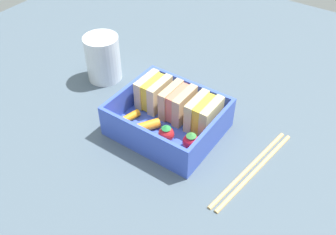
{
  "coord_description": "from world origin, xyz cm",
  "views": [
    {
      "loc": [
        26.09,
        -37.57,
        43.69
      ],
      "look_at": [
        0.0,
        0.0,
        2.7
      ],
      "focal_mm": 40.0,
      "sensor_mm": 36.0,
      "label": 1
    }
  ],
  "objects_px": {
    "carrot_stick_left": "(146,126)",
    "strawberry_left": "(191,142)",
    "sandwich_left": "(153,92)",
    "strawberry_far_left": "(166,134)",
    "sandwich_center": "(204,114)",
    "carrot_stick_far_left": "(130,117)",
    "sandwich_center_left": "(178,103)",
    "chopstick_pair": "(253,168)",
    "drinking_glass": "(103,58)"
  },
  "relations": [
    {
      "from": "sandwich_center",
      "to": "carrot_stick_left",
      "type": "distance_m",
      "value": 0.1
    },
    {
      "from": "sandwich_center",
      "to": "carrot_stick_far_left",
      "type": "distance_m",
      "value": 0.12
    },
    {
      "from": "carrot_stick_left",
      "to": "drinking_glass",
      "type": "distance_m",
      "value": 0.19
    },
    {
      "from": "carrot_stick_left",
      "to": "strawberry_far_left",
      "type": "height_order",
      "value": "strawberry_far_left"
    },
    {
      "from": "sandwich_left",
      "to": "drinking_glass",
      "type": "xyz_separation_m",
      "value": [
        -0.14,
        0.02,
        0.01
      ]
    },
    {
      "from": "strawberry_far_left",
      "to": "carrot_stick_left",
      "type": "bearing_deg",
      "value": 178.7
    },
    {
      "from": "sandwich_center",
      "to": "carrot_stick_left",
      "type": "height_order",
      "value": "sandwich_center"
    },
    {
      "from": "sandwich_center_left",
      "to": "carrot_stick_left",
      "type": "bearing_deg",
      "value": -109.9
    },
    {
      "from": "carrot_stick_left",
      "to": "sandwich_center_left",
      "type": "bearing_deg",
      "value": 70.1
    },
    {
      "from": "sandwich_left",
      "to": "strawberry_far_left",
      "type": "xyz_separation_m",
      "value": [
        0.07,
        -0.06,
        -0.01
      ]
    },
    {
      "from": "carrot_stick_far_left",
      "to": "strawberry_far_left",
      "type": "xyz_separation_m",
      "value": [
        0.08,
        -0.0,
        0.01
      ]
    },
    {
      "from": "sandwich_left",
      "to": "drinking_glass",
      "type": "distance_m",
      "value": 0.14
    },
    {
      "from": "carrot_stick_far_left",
      "to": "drinking_glass",
      "type": "distance_m",
      "value": 0.15
    },
    {
      "from": "chopstick_pair",
      "to": "drinking_glass",
      "type": "bearing_deg",
      "value": 171.45
    },
    {
      "from": "sandwich_left",
      "to": "chopstick_pair",
      "type": "bearing_deg",
      "value": -7.56
    },
    {
      "from": "strawberry_left",
      "to": "drinking_glass",
      "type": "relative_size",
      "value": 0.36
    },
    {
      "from": "sandwich_center",
      "to": "chopstick_pair",
      "type": "xyz_separation_m",
      "value": [
        0.11,
        -0.03,
        -0.04
      ]
    },
    {
      "from": "carrot_stick_far_left",
      "to": "carrot_stick_left",
      "type": "bearing_deg",
      "value": -5.29
    },
    {
      "from": "strawberry_far_left",
      "to": "drinking_glass",
      "type": "relative_size",
      "value": 0.35
    },
    {
      "from": "strawberry_far_left",
      "to": "chopstick_pair",
      "type": "xyz_separation_m",
      "value": [
        0.14,
        0.03,
        -0.02
      ]
    },
    {
      "from": "carrot_stick_far_left",
      "to": "strawberry_left",
      "type": "relative_size",
      "value": 1.13
    },
    {
      "from": "carrot_stick_left",
      "to": "chopstick_pair",
      "type": "xyz_separation_m",
      "value": [
        0.18,
        0.03,
        -0.02
      ]
    },
    {
      "from": "sandwich_left",
      "to": "chopstick_pair",
      "type": "distance_m",
      "value": 0.21
    },
    {
      "from": "sandwich_left",
      "to": "sandwich_center",
      "type": "bearing_deg",
      "value": 0.0
    },
    {
      "from": "drinking_glass",
      "to": "carrot_stick_left",
      "type": "bearing_deg",
      "value": -26.71
    },
    {
      "from": "carrot_stick_far_left",
      "to": "drinking_glass",
      "type": "xyz_separation_m",
      "value": [
        -0.13,
        0.08,
        0.03
      ]
    },
    {
      "from": "carrot_stick_left",
      "to": "drinking_glass",
      "type": "xyz_separation_m",
      "value": [
        -0.17,
        0.08,
        0.02
      ]
    },
    {
      "from": "drinking_glass",
      "to": "strawberry_left",
      "type": "bearing_deg",
      "value": -17.36
    },
    {
      "from": "strawberry_far_left",
      "to": "strawberry_left",
      "type": "distance_m",
      "value": 0.04
    },
    {
      "from": "sandwich_left",
      "to": "sandwich_center_left",
      "type": "xyz_separation_m",
      "value": [
        0.05,
        0.0,
        0.0
      ]
    },
    {
      "from": "sandwich_center",
      "to": "chopstick_pair",
      "type": "height_order",
      "value": "sandwich_center"
    },
    {
      "from": "carrot_stick_far_left",
      "to": "carrot_stick_left",
      "type": "xyz_separation_m",
      "value": [
        0.04,
        -0.0,
        0.0
      ]
    },
    {
      "from": "sandwich_center",
      "to": "drinking_glass",
      "type": "relative_size",
      "value": 0.64
    },
    {
      "from": "sandwich_left",
      "to": "chopstick_pair",
      "type": "height_order",
      "value": "sandwich_left"
    },
    {
      "from": "chopstick_pair",
      "to": "drinking_glass",
      "type": "distance_m",
      "value": 0.35
    },
    {
      "from": "carrot_stick_left",
      "to": "strawberry_left",
      "type": "xyz_separation_m",
      "value": [
        0.08,
        0.01,
        0.01
      ]
    },
    {
      "from": "sandwich_center",
      "to": "strawberry_left",
      "type": "bearing_deg",
      "value": -79.55
    },
    {
      "from": "carrot_stick_far_left",
      "to": "carrot_stick_left",
      "type": "relative_size",
      "value": 0.81
    },
    {
      "from": "sandwich_center_left",
      "to": "drinking_glass",
      "type": "height_order",
      "value": "drinking_glass"
    },
    {
      "from": "sandwich_left",
      "to": "drinking_glass",
      "type": "height_order",
      "value": "drinking_glass"
    },
    {
      "from": "sandwich_center_left",
      "to": "carrot_stick_far_left",
      "type": "relative_size",
      "value": 1.55
    },
    {
      "from": "strawberry_far_left",
      "to": "sandwich_center_left",
      "type": "bearing_deg",
      "value": 107.27
    },
    {
      "from": "sandwich_left",
      "to": "strawberry_left",
      "type": "xyz_separation_m",
      "value": [
        0.11,
        -0.05,
        -0.01
      ]
    },
    {
      "from": "sandwich_left",
      "to": "chopstick_pair",
      "type": "xyz_separation_m",
      "value": [
        0.21,
        -0.03,
        -0.04
      ]
    },
    {
      "from": "carrot_stick_far_left",
      "to": "chopstick_pair",
      "type": "xyz_separation_m",
      "value": [
        0.21,
        0.03,
        -0.01
      ]
    },
    {
      "from": "sandwich_center_left",
      "to": "strawberry_far_left",
      "type": "height_order",
      "value": "sandwich_center_left"
    },
    {
      "from": "carrot_stick_left",
      "to": "chopstick_pair",
      "type": "distance_m",
      "value": 0.18
    },
    {
      "from": "sandwich_center",
      "to": "strawberry_far_left",
      "type": "bearing_deg",
      "value": -117.55
    },
    {
      "from": "chopstick_pair",
      "to": "carrot_stick_far_left",
      "type": "bearing_deg",
      "value": -172.35
    },
    {
      "from": "sandwich_left",
      "to": "carrot_stick_left",
      "type": "bearing_deg",
      "value": -64.19
    }
  ]
}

